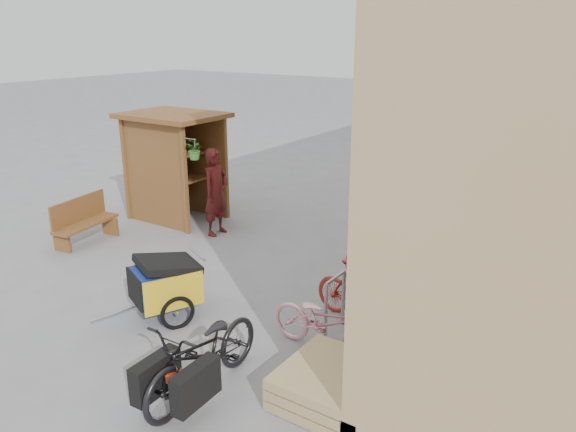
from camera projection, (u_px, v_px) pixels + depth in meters
The scene contains 17 objects.
ground at pixel (213, 292), 9.27m from camera, with size 80.00×80.00×0.00m, color gray.
kiosk at pixel (171, 151), 12.47m from camera, with size 2.49×1.65×2.40m.
bike_rack at pixel (402, 247), 9.79m from camera, with size 0.05×5.35×0.86m.
pallet_stack at pixel (328, 383), 6.52m from camera, with size 1.00×1.20×0.40m.
bench at pixel (83, 220), 11.31m from camera, with size 0.68×1.51×0.92m.
shopping_carts at pixel (501, 198), 12.51m from camera, with size 0.54×1.81×0.97m.
child_trailer at pixel (165, 282), 8.35m from camera, with size 1.10×1.66×0.98m.
cargo_bike at pixel (203, 356), 6.52m from camera, with size 0.75×1.98×1.03m.
person_kiosk at pixel (216, 192), 11.65m from camera, with size 0.67×0.44×1.83m, color maroon.
bike_0 at pixel (326, 322), 7.44m from camera, with size 0.57×1.65×0.86m, color pink.
bike_1 at pixel (361, 294), 8.18m from camera, with size 0.43×1.53×0.92m, color maroon.
bike_2 at pixel (397, 263), 9.17m from camera, with size 0.65×1.86×0.98m, color maroon.
bike_3 at pixel (397, 253), 9.53m from camera, with size 0.48×1.72×1.03m, color black.
bike_4 at pixel (410, 245), 10.19m from camera, with size 0.54×1.54×0.81m, color maroon.
bike_5 at pixel (420, 233), 10.35m from camera, with size 0.52×1.83×1.10m, color silver.
bike_6 at pixel (437, 226), 10.95m from camera, with size 0.63×1.81×0.95m, color silver.
bike_7 at pixel (444, 212), 11.51m from camera, with size 0.52×1.86×1.12m, color silver.
Camera 1 is at (5.72, -6.29, 4.11)m, focal length 35.00 mm.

